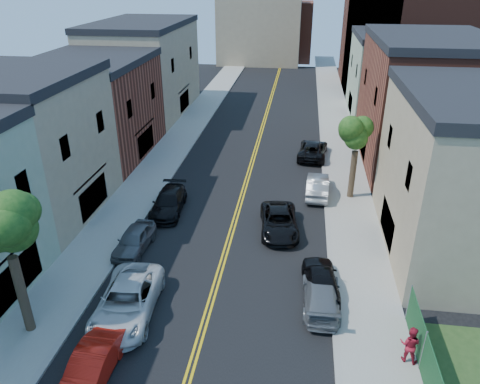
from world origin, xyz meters
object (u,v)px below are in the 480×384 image
at_px(black_car_left, 168,202).
at_px(red_sedan, 91,367).
at_px(grey_car_right, 321,295).
at_px(black_car_right, 321,279).
at_px(white_pickup, 127,301).
at_px(silver_car_right, 317,186).
at_px(pedestrian_right, 410,344).
at_px(grey_car_left, 134,240).
at_px(black_suv_lane, 279,222).
at_px(dark_car_right_far, 313,150).

bearing_deg(black_car_left, red_sedan, -90.35).
height_order(grey_car_right, black_car_right, black_car_right).
height_order(white_pickup, silver_car_right, white_pickup).
bearing_deg(pedestrian_right, grey_car_right, -22.32).
xyz_separation_m(red_sedan, grey_car_left, (-1.57, 9.52, 0.01)).
height_order(red_sedan, black_car_left, black_car_left).
xyz_separation_m(grey_car_left, black_car_left, (0.70, 4.94, 0.02)).
relative_size(red_sedan, grey_car_left, 1.03).
height_order(red_sedan, grey_car_left, grey_car_left).
relative_size(black_car_left, black_suv_lane, 0.97).
xyz_separation_m(black_car_left, black_suv_lane, (7.72, -1.62, -0.01)).
bearing_deg(black_suv_lane, red_sedan, -124.53).
distance_m(red_sedan, black_car_right, 11.73).
xyz_separation_m(black_car_left, grey_car_right, (10.22, -8.57, -0.06)).
bearing_deg(dark_car_right_far, silver_car_right, 97.33).
distance_m(black_car_left, black_suv_lane, 7.89).
bearing_deg(grey_car_left, silver_car_right, 42.10).
bearing_deg(black_suv_lane, white_pickup, -133.92).
distance_m(white_pickup, pedestrian_right, 12.94).
bearing_deg(white_pickup, dark_car_right_far, 63.60).
distance_m(black_car_right, dark_car_right_far, 19.02).
distance_m(dark_car_right_far, pedestrian_right, 23.74).
bearing_deg(grey_car_right, dark_car_right_far, -89.54).
relative_size(white_pickup, black_car_left, 1.18).
distance_m(grey_car_left, silver_car_right, 14.13).
xyz_separation_m(grey_car_left, pedestrian_right, (14.50, -6.84, 0.34)).
xyz_separation_m(black_car_right, silver_car_right, (0.00, 11.40, 0.01)).
xyz_separation_m(black_car_left, silver_car_right, (10.22, 4.02, 0.04)).
bearing_deg(dark_car_right_far, red_sedan, 75.99).
distance_m(silver_car_right, dark_car_right_far, 7.63).
height_order(black_car_left, dark_car_right_far, dark_car_right_far).
xyz_separation_m(grey_car_left, black_car_right, (10.93, -2.44, 0.04)).
relative_size(grey_car_left, black_car_right, 0.94).
bearing_deg(black_suv_lane, black_car_right, -73.01).
bearing_deg(white_pickup, grey_car_left, 102.10).
bearing_deg(black_suv_lane, pedestrian_right, -65.61).
distance_m(red_sedan, grey_car_left, 9.65).
height_order(grey_car_right, black_suv_lane, black_suv_lane).
bearing_deg(black_car_left, white_pickup, -88.76).
bearing_deg(dark_car_right_far, grey_car_right, 95.96).
distance_m(black_car_right, black_suv_lane, 6.29).
bearing_deg(grey_car_left, white_pickup, -70.89).
xyz_separation_m(red_sedan, pedestrian_right, (12.92, 2.67, 0.34)).
relative_size(black_car_right, silver_car_right, 0.95).
bearing_deg(silver_car_right, black_car_left, 23.76).
height_order(black_car_right, black_suv_lane, black_car_right).
relative_size(black_car_right, black_suv_lane, 0.86).
xyz_separation_m(red_sedan, black_car_right, (9.35, 7.08, 0.05)).
bearing_deg(red_sedan, silver_car_right, 64.44).
bearing_deg(dark_car_right_far, black_car_right, 96.01).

